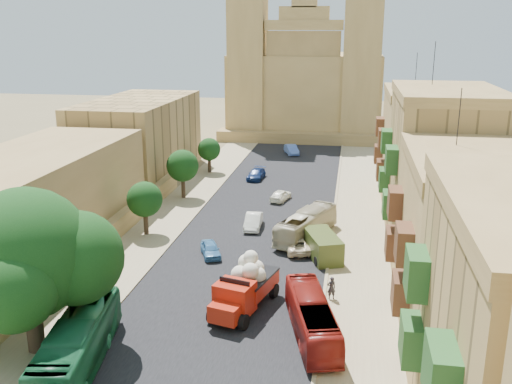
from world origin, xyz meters
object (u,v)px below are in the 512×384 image
(car_white_a, at_px, (253,221))
(pedestrian_a, at_px, (331,288))
(bus_green_north, at_px, (78,344))
(olive_pickup, at_px, (322,246))
(car_blue_a, at_px, (211,249))
(car_cream, at_px, (297,244))
(red_truck, at_px, (244,286))
(car_white_b, at_px, (281,195))
(street_tree_d, at_px, (209,150))
(car_blue_b, at_px, (291,150))
(pedestrian_c, at_px, (328,320))
(street_tree_c, at_px, (183,166))
(street_tree_a, at_px, (86,254))
(bus_cream_east, at_px, (306,225))
(ficus_tree, at_px, (28,258))
(church, at_px, (306,81))
(car_dkblue, at_px, (256,174))
(street_tree_b, at_px, (145,200))
(bus_red_east, at_px, (312,318))

(car_white_a, relative_size, pedestrian_a, 2.46)
(bus_green_north, relative_size, car_white_a, 2.52)
(olive_pickup, height_order, car_blue_a, olive_pickup)
(car_cream, bearing_deg, red_truck, 62.51)
(bus_green_north, height_order, car_white_b, bus_green_north)
(bus_green_north, bearing_deg, olive_pickup, 46.19)
(street_tree_d, bearing_deg, car_cream, -61.12)
(car_blue_b, xyz_separation_m, pedestrian_c, (8.00, -52.02, 0.07))
(street_tree_c, height_order, car_blue_a, street_tree_c)
(olive_pickup, xyz_separation_m, pedestrian_a, (1.06, -7.55, -0.15))
(street_tree_a, distance_m, car_cream, 17.67)
(street_tree_a, height_order, bus_cream_east, street_tree_a)
(olive_pickup, xyz_separation_m, bus_green_north, (-12.60, -18.46, 0.46))
(bus_cream_east, bearing_deg, car_blue_b, -60.56)
(car_white_a, distance_m, car_blue_b, 33.71)
(car_white_a, distance_m, pedestrian_a, 15.90)
(bus_green_north, relative_size, bus_cream_east, 1.15)
(ficus_tree, xyz_separation_m, pedestrian_c, (16.91, 5.02, -5.11))
(street_tree_a, bearing_deg, car_white_b, 66.11)
(church, height_order, street_tree_c, church)
(ficus_tree, bearing_deg, car_blue_a, 67.50)
(street_tree_a, distance_m, car_dkblue, 34.28)
(car_blue_a, xyz_separation_m, car_dkblue, (-0.46, 25.66, 0.04))
(street_tree_a, bearing_deg, street_tree_b, 90.00)
(red_truck, xyz_separation_m, bus_red_east, (4.76, -2.75, -0.47))
(street_tree_b, xyz_separation_m, red_truck, (11.74, -12.90, -1.65))
(car_dkblue, bearing_deg, ficus_tree, -94.07)
(street_tree_d, bearing_deg, pedestrian_a, -63.03)
(car_cream, distance_m, pedestrian_c, 13.66)
(car_cream, bearing_deg, street_tree_c, -59.18)
(street_tree_c, xyz_separation_m, car_white_a, (9.50, -8.66, -3.01))
(ficus_tree, relative_size, car_blue_a, 2.85)
(bus_cream_east, bearing_deg, pedestrian_a, 124.27)
(street_tree_c, relative_size, car_blue_a, 1.57)
(red_truck, xyz_separation_m, car_white_a, (-2.24, 16.24, -1.03))
(pedestrian_a, bearing_deg, street_tree_b, -50.50)
(ficus_tree, distance_m, bus_red_east, 17.14)
(street_tree_a, relative_size, car_blue_b, 0.99)
(car_cream, distance_m, pedestrian_a, 9.29)
(bus_red_east, xyz_separation_m, pedestrian_c, (1.00, 0.67, -0.47))
(street_tree_a, relative_size, car_white_b, 1.17)
(street_tree_d, distance_m, bus_cream_east, 27.02)
(street_tree_b, bearing_deg, pedestrian_c, -40.54)
(car_blue_b, bearing_deg, car_white_a, -108.96)
(street_tree_c, distance_m, pedestrian_a, 28.56)
(street_tree_a, xyz_separation_m, car_dkblue, (6.70, 33.55, -2.23))
(car_blue_b, bearing_deg, street_tree_a, -119.92)
(pedestrian_c, bearing_deg, red_truck, -87.55)
(bus_green_north, distance_m, car_cream, 22.16)
(church, bearing_deg, pedestrian_a, -83.42)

